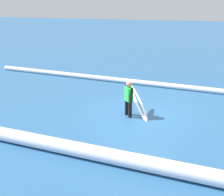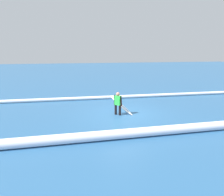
% 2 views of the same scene
% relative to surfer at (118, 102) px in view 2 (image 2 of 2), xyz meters
% --- Properties ---
extents(ground_plane, '(122.70, 122.70, 0.00)m').
position_rel_surfer_xyz_m(ground_plane, '(-0.45, -0.24, -0.75)').
color(ground_plane, '#2A5A87').
extents(surfer, '(0.39, 0.48, 1.35)m').
position_rel_surfer_xyz_m(surfer, '(0.00, 0.00, 0.00)').
color(surfer, black).
rests_on(surfer, ground_plane).
extents(surfboard, '(1.23, 1.47, 0.97)m').
position_rel_surfer_xyz_m(surfboard, '(-0.30, -0.29, -0.28)').
color(surfboard, white).
rests_on(surfboard, ground_plane).
extents(wave_crest_foreground, '(20.88, 1.44, 0.25)m').
position_rel_surfer_xyz_m(wave_crest_foreground, '(-0.84, -4.20, -0.62)').
color(wave_crest_foreground, white).
rests_on(wave_crest_foreground, ground_plane).
extents(wave_crest_midground, '(24.49, 1.23, 0.41)m').
position_rel_surfer_xyz_m(wave_crest_midground, '(0.79, 3.29, -0.54)').
color(wave_crest_midground, white).
rests_on(wave_crest_midground, ground_plane).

